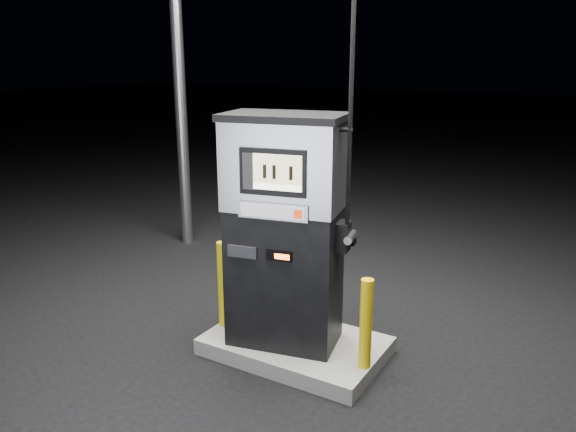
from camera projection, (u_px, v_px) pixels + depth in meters
The scene contains 5 objects.
ground at pixel (295, 353), 5.24m from camera, with size 80.00×80.00×0.00m, color black.
pump_island at pixel (295, 346), 5.22m from camera, with size 1.60×1.00×0.15m, color slate.
fuel_dispenser at pixel (285, 230), 4.88m from camera, with size 1.19×0.81×4.28m.
bollard_left at pixel (224, 284), 5.36m from camera, with size 0.11×0.11×0.84m, color gold.
bollard_right at pixel (366, 324), 4.62m from camera, with size 0.11×0.11×0.79m, color gold.
Camera 1 is at (2.32, -4.07, 2.67)m, focal length 35.00 mm.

